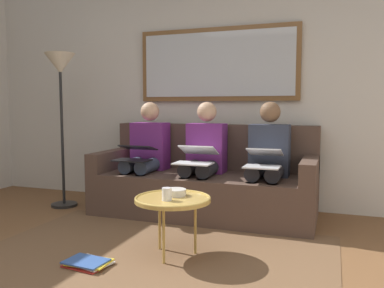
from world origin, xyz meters
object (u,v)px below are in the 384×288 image
Objects in this scene: person_left at (268,158)px; laptop_silver at (264,158)px; couch at (206,183)px; coffee_table at (173,200)px; standing_lamp at (60,80)px; bowl at (176,192)px; cup at (167,194)px; framed_mirror at (217,64)px; laptop_black at (135,153)px; person_right at (146,152)px; laptop_white at (196,156)px; magazine_stack at (88,263)px; person_middle at (204,155)px.

person_left reaches higher than laptop_silver.
couch is at bearing -6.13° from person_left.
standing_lamp is (1.69, -0.95, 0.95)m from coffee_table.
cup is at bearing 89.66° from bowl.
framed_mirror reaches higher than bowl.
couch reaches higher than cup.
person_left is 1.30m from laptop_black.
couch is 0.78m from laptop_silver.
person_right is 0.69× the size of standing_lamp.
laptop_white is at bearing 90.00° from framed_mirror.
coffee_table is at bearing 98.55° from laptop_white.
couch is at bearing -173.87° from person_right.
laptop_black is 1.07× the size of magazine_stack.
laptop_silver is 0.23× the size of standing_lamp.
coffee_table is 1.21m from laptop_black.
bowl is 0.87m from laptop_white.
person_left is at bearing 173.87° from couch.
laptop_silver is at bearing -121.44° from bowl.
coffee_table is at bearing 94.91° from framed_mirror.
magazine_stack is at bearing 52.88° from laptop_silver.
laptop_black is at bearing 0.44° from laptop_silver.
bowl is 0.14× the size of person_left.
bowl is (0.01, -0.08, 0.04)m from coffee_table.
standing_lamp is (1.55, 0.20, 0.76)m from person_middle.
bowl is at bearing 132.89° from laptop_black.
cup is at bearing 95.91° from person_middle.
framed_mirror reaches higher than standing_lamp.
cup is 0.26× the size of laptop_black.
laptop_silver is at bearing -179.56° from laptop_black.
coffee_table is 0.49× the size of person_middle.
laptop_silver is (-0.64, 0.69, -0.92)m from framed_mirror.
couch is 1.93× the size of person_left.
laptop_silver is 1.28m from laptop_black.
laptop_white is 0.64m from laptop_black.
person_left is at bearing -90.00° from laptop_silver.
standing_lamp is at bearing -0.92° from laptop_silver.
person_middle is at bearing -20.09° from laptop_silver.
person_left is (-0.50, -1.15, 0.19)m from coffee_table.
laptop_white is 1.07× the size of laptop_black.
person_middle reaches higher than bowl.
framed_mirror is at bearing -90.00° from couch.
person_right is (0.64, 0.07, 0.30)m from couch.
laptop_white is at bearing -104.62° from magazine_stack.
framed_mirror is at bearing -47.19° from laptop_silver.
coffee_table is at bearing 124.11° from person_right.
cup is at bearing 67.40° from person_left.
laptop_white is (0.13, -0.84, 0.17)m from bowl.
laptop_silver is (-0.51, -0.84, 0.17)m from bowl.
coffee_table is 0.95m from laptop_white.
coffee_table is at bearing 96.47° from couch.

